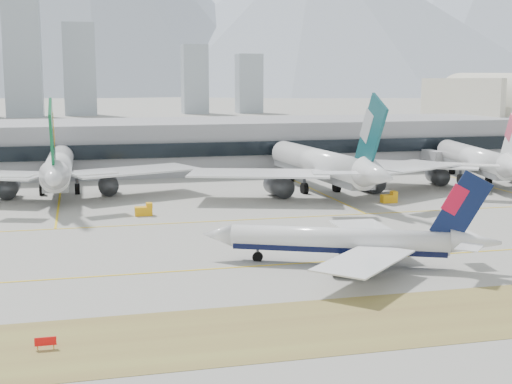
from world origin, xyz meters
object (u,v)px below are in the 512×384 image
object	(u,v)px
widebody_eva	(59,169)
widebody_china_air	(477,161)
taxiing_airliner	(349,242)
widebody_cathay	(323,166)
terminal	(172,145)

from	to	relation	value
widebody_eva	widebody_china_air	bearing A→B (deg)	-93.00
widebody_eva	taxiing_airliner	bearing A→B (deg)	-150.01
widebody_cathay	terminal	xyz separation A→B (m)	(-29.56, 57.05, 0.78)
widebody_eva	terminal	size ratio (longest dim) A/B	0.24
widebody_cathay	terminal	bearing A→B (deg)	23.21
taxiing_airliner	widebody_china_air	size ratio (longest dim) A/B	0.66
widebody_cathay	terminal	size ratio (longest dim) A/B	0.25
taxiing_airliner	widebody_cathay	world-z (taller)	widebody_cathay
terminal	widebody_eva	bearing A→B (deg)	-126.61
widebody_china_air	terminal	world-z (taller)	widebody_china_air
taxiing_airliner	widebody_cathay	bearing A→B (deg)	-81.46
widebody_china_air	widebody_eva	bearing A→B (deg)	97.32
widebody_cathay	terminal	world-z (taller)	widebody_cathay
widebody_eva	widebody_cathay	world-z (taller)	widebody_cathay
widebody_eva	widebody_china_air	xyz separation A→B (m)	(107.78, -7.23, -0.33)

